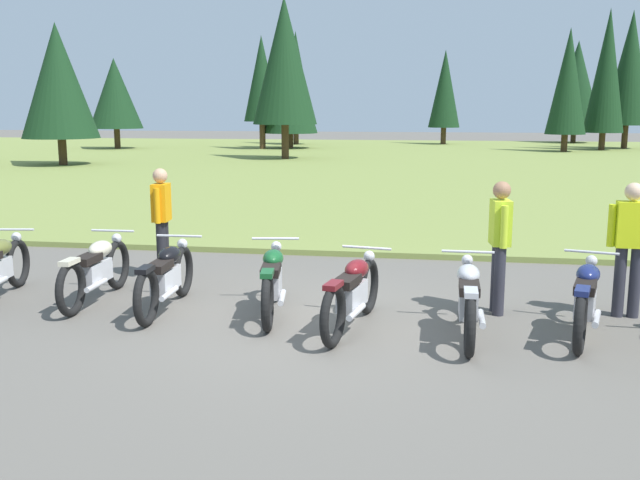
% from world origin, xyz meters
% --- Properties ---
extents(ground_plane, '(140.00, 140.00, 0.00)m').
position_xyz_m(ground_plane, '(0.00, 0.00, 0.00)').
color(ground_plane, '#605B54').
extents(grass_moorland, '(80.00, 44.00, 0.10)m').
position_xyz_m(grass_moorland, '(0.00, 25.89, 0.05)').
color(grass_moorland, olive).
rests_on(grass_moorland, ground).
extents(forest_treeline, '(43.56, 29.20, 8.64)m').
position_xyz_m(forest_treeline, '(3.23, 32.23, 4.28)').
color(forest_treeline, '#47331E').
rests_on(forest_treeline, ground).
extents(motorcycle_cream, '(0.62, 2.10, 0.88)m').
position_xyz_m(motorcycle_cream, '(-3.00, 0.47, 0.44)').
color(motorcycle_cream, black).
rests_on(motorcycle_cream, ground).
extents(motorcycle_black, '(0.62, 2.10, 0.88)m').
position_xyz_m(motorcycle_black, '(-1.93, 0.22, 0.44)').
color(motorcycle_black, black).
rests_on(motorcycle_black, ground).
extents(motorcycle_british_green, '(0.66, 2.09, 0.88)m').
position_xyz_m(motorcycle_british_green, '(-0.54, 0.25, 0.44)').
color(motorcycle_british_green, black).
rests_on(motorcycle_british_green, ground).
extents(motorcycle_maroon, '(0.65, 2.08, 0.88)m').
position_xyz_m(motorcycle_maroon, '(0.52, -0.19, 0.44)').
color(motorcycle_maroon, black).
rests_on(motorcycle_maroon, ground).
extents(motorcycle_silver, '(0.62, 2.10, 0.88)m').
position_xyz_m(motorcycle_silver, '(1.84, -0.25, 0.44)').
color(motorcycle_silver, black).
rests_on(motorcycle_silver, ground).
extents(motorcycle_navy, '(0.76, 2.06, 0.88)m').
position_xyz_m(motorcycle_navy, '(3.15, -0.02, 0.44)').
color(motorcycle_navy, black).
rests_on(motorcycle_navy, ground).
extents(rider_checking_bike, '(0.26, 0.55, 1.67)m').
position_xyz_m(rider_checking_bike, '(2.24, 0.75, 0.95)').
color(rider_checking_bike, '#2D2D38').
rests_on(rider_checking_bike, ground).
extents(rider_with_back_turned, '(0.55, 0.23, 1.67)m').
position_xyz_m(rider_with_back_turned, '(3.80, 0.85, 0.95)').
color(rider_with_back_turned, '#2D2D38').
rests_on(rider_with_back_turned, ground).
extents(rider_near_row_end, '(0.26, 0.55, 1.67)m').
position_xyz_m(rider_near_row_end, '(-2.62, 1.89, 0.95)').
color(rider_near_row_end, black).
rests_on(rider_near_row_end, ground).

